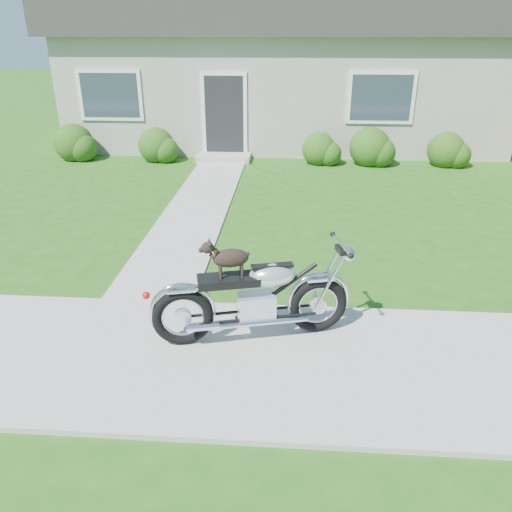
{
  "coord_description": "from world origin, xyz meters",
  "views": [
    {
      "loc": [
        0.29,
        -4.32,
        3.19
      ],
      "look_at": [
        -0.09,
        1.0,
        0.75
      ],
      "focal_mm": 35.0,
      "sensor_mm": 36.0,
      "label": 1
    }
  ],
  "objects": [
    {
      "name": "potted_plant_right",
      "position": [
        1.03,
        8.55,
        0.4
      ],
      "size": [
        0.6,
        0.6,
        0.8
      ],
      "primitive_type": "imported",
      "rotation": [
        0.0,
        0.0,
        5.84
      ],
      "color": "#3B691C",
      "rests_on": "ground"
    },
    {
      "name": "ground",
      "position": [
        0.0,
        0.0,
        0.0
      ],
      "size": [
        80.0,
        80.0,
        0.0
      ],
      "primitive_type": "plane",
      "color": "#235114",
      "rests_on": "ground"
    },
    {
      "name": "sidewalk",
      "position": [
        0.0,
        0.0,
        0.02
      ],
      "size": [
        24.0,
        2.2,
        0.04
      ],
      "primitive_type": "cube",
      "color": "#9E9B93",
      "rests_on": "ground"
    },
    {
      "name": "walkway",
      "position": [
        -1.5,
        5.0,
        0.01
      ],
      "size": [
        1.2,
        8.0,
        0.03
      ],
      "primitive_type": "cube",
      "color": "#9E9B93",
      "rests_on": "ground"
    },
    {
      "name": "potted_plant_left",
      "position": [
        -3.23,
        8.55,
        0.33
      ],
      "size": [
        0.78,
        0.77,
        0.66
      ],
      "primitive_type": "imported",
      "rotation": [
        0.0,
        0.0,
        2.51
      ],
      "color": "#216019",
      "rests_on": "ground"
    },
    {
      "name": "house",
      "position": [
        -0.0,
        11.99,
        2.16
      ],
      "size": [
        12.6,
        7.03,
        4.5
      ],
      "color": "#ACA99B",
      "rests_on": "ground"
    },
    {
      "name": "motorcycle_with_dog",
      "position": [
        -0.06,
        0.38,
        0.56
      ],
      "size": [
        2.19,
        0.84,
        1.19
      ],
      "rotation": [
        0.0,
        0.0,
        0.24
      ],
      "color": "black",
      "rests_on": "sidewalk"
    },
    {
      "name": "shrub_row",
      "position": [
        -0.48,
        8.5,
        0.41
      ],
      "size": [
        10.59,
        1.02,
        1.02
      ],
      "color": "#294F15",
      "rests_on": "ground"
    }
  ]
}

